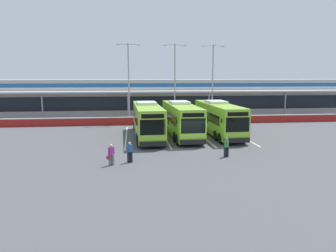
{
  "coord_description": "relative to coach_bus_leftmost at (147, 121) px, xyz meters",
  "views": [
    {
      "loc": [
        -5.58,
        -27.87,
        6.55
      ],
      "look_at": [
        -2.03,
        3.0,
        1.6
      ],
      "focal_mm": 33.44,
      "sensor_mm": 36.0,
      "label": 1
    }
  ],
  "objects": [
    {
      "name": "coach_bus_centre",
      "position": [
        8.02,
        0.63,
        0.0
      ],
      "size": [
        3.2,
        12.23,
        3.78
      ],
      "color": "#8CC633",
      "rests_on": "ground"
    },
    {
      "name": "coach_bus_leftmost",
      "position": [
        0.0,
        0.0,
        0.0
      ],
      "size": [
        3.2,
        12.23,
        3.78
      ],
      "color": "#8CC633",
      "rests_on": "ground"
    },
    {
      "name": "pedestrian_in_dark_coat",
      "position": [
        6.0,
        -9.21,
        -0.91
      ],
      "size": [
        0.44,
        0.45,
        1.62
      ],
      "color": "black",
      "rests_on": "ground"
    },
    {
      "name": "red_barrier_wall",
      "position": [
        3.98,
        8.9,
        -1.23
      ],
      "size": [
        60.0,
        0.4,
        1.1
      ],
      "color": "maroon",
      "rests_on": "ground"
    },
    {
      "name": "bay_stripe_west",
      "position": [
        1.88,
        0.4,
        -1.78
      ],
      "size": [
        0.14,
        13.0,
        0.01
      ],
      "primitive_type": "cube",
      "color": "silver",
      "rests_on": "ground"
    },
    {
      "name": "coach_bus_left_centre",
      "position": [
        3.74,
        0.39,
        0.0
      ],
      "size": [
        3.2,
        12.23,
        3.78
      ],
      "color": "#8CC633",
      "rests_on": "ground"
    },
    {
      "name": "lamp_post_west",
      "position": [
        -2.01,
        10.44,
        4.5
      ],
      "size": [
        3.24,
        0.28,
        11.0
      ],
      "color": "#9E9EA3",
      "rests_on": "ground"
    },
    {
      "name": "terminal_building",
      "position": [
        3.98,
        21.31,
        1.23
      ],
      "size": [
        70.0,
        13.0,
        6.0
      ],
      "color": "silver",
      "rests_on": "ground"
    },
    {
      "name": "lamp_post_east",
      "position": [
        9.97,
        10.97,
        4.5
      ],
      "size": [
        3.24,
        0.28,
        11.0
      ],
      "color": "#9E9EA3",
      "rests_on": "ground"
    },
    {
      "name": "bay_stripe_centre",
      "position": [
        10.28,
        0.4,
        -1.78
      ],
      "size": [
        0.14,
        13.0,
        0.01
      ],
      "primitive_type": "cube",
      "color": "silver",
      "rests_on": "ground"
    },
    {
      "name": "lamp_post_centre",
      "position": [
        4.42,
        10.55,
        4.5
      ],
      "size": [
        3.24,
        0.28,
        11.0
      ],
      "color": "#9E9EA3",
      "rests_on": "ground"
    },
    {
      "name": "bay_stripe_mid_west",
      "position": [
        6.08,
        0.4,
        -1.78
      ],
      "size": [
        0.14,
        13.0,
        0.01
      ],
      "primitive_type": "cube",
      "color": "silver",
      "rests_on": "ground"
    },
    {
      "name": "ground_plane",
      "position": [
        3.98,
        -5.6,
        -1.79
      ],
      "size": [
        200.0,
        200.0,
        0.0
      ],
      "primitive_type": "plane",
      "color": "#4C4C51"
    },
    {
      "name": "bay_stripe_far_west",
      "position": [
        -2.32,
        0.4,
        -1.78
      ],
      "size": [
        0.14,
        13.0,
        0.01
      ],
      "primitive_type": "cube",
      "color": "silver",
      "rests_on": "ground"
    },
    {
      "name": "pedestrian_with_handbag",
      "position": [
        -3.22,
        -10.63,
        -0.93
      ],
      "size": [
        0.59,
        0.54,
        1.62
      ],
      "color": "slate",
      "rests_on": "ground"
    },
    {
      "name": "pedestrian_child",
      "position": [
        -1.85,
        -9.99,
        -0.91
      ],
      "size": [
        0.48,
        0.4,
        1.62
      ],
      "color": "black",
      "rests_on": "ground"
    }
  ]
}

